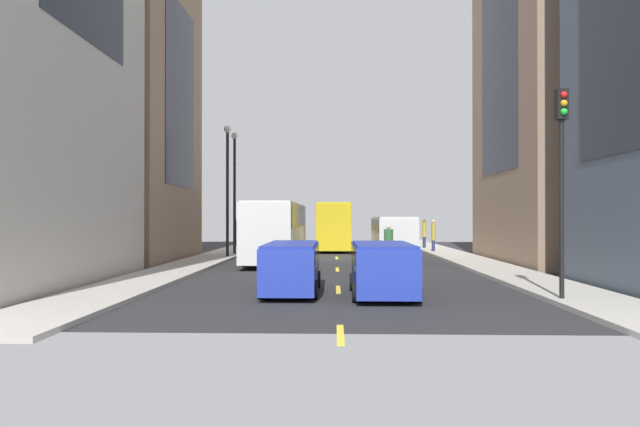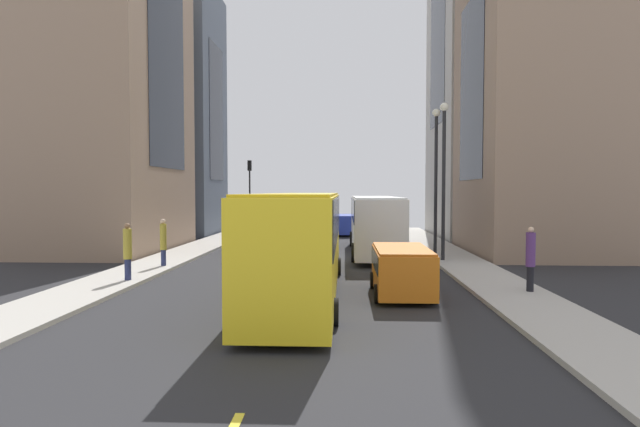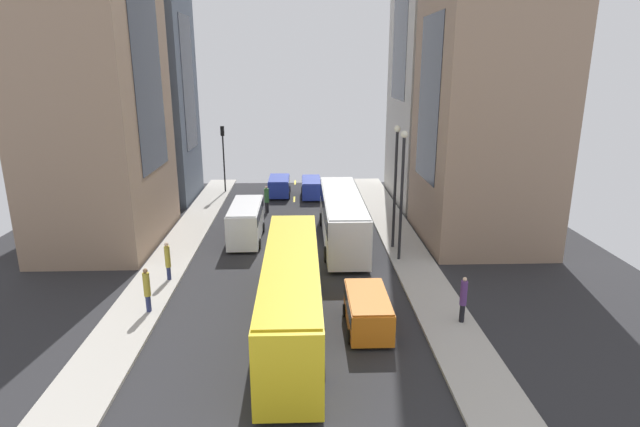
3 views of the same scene
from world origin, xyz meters
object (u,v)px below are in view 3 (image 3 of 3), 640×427
pedestrian_crossing_mid (147,289)px  pedestrian_crossing_near (463,298)px  car_blue_0 (279,185)px  car_orange_2 (368,309)px  car_blue_1 (311,186)px  delivery_van_white (246,220)px  traffic_light_near_corner (223,147)px  pedestrian_waiting_curb (267,199)px  streetcar_yellow (291,287)px  pedestrian_walking_far (168,260)px  city_bus_white (342,214)px

pedestrian_crossing_mid → pedestrian_crossing_near: (-15.09, 1.60, 0.01)m
car_blue_0 → car_orange_2: 26.23m
car_blue_1 → pedestrian_crossing_mid: (8.46, 23.25, 0.36)m
delivery_van_white → traffic_light_near_corner: 14.78m
traffic_light_near_corner → pedestrian_waiting_curb: bearing=122.4°
car_blue_0 → pedestrian_crossing_mid: 24.50m
streetcar_yellow → pedestrian_walking_far: 9.07m
streetcar_yellow → pedestrian_crossing_near: size_ratio=6.02×
pedestrian_crossing_mid → traffic_light_near_corner: size_ratio=0.36×
streetcar_yellow → car_orange_2: (-3.51, 0.09, -1.13)m
delivery_van_white → traffic_light_near_corner: bearing=-76.2°
city_bus_white → pedestrian_waiting_curb: city_bus_white is taller
car_orange_2 → pedestrian_waiting_curb: pedestrian_waiting_curb is taller
delivery_van_white → traffic_light_near_corner: (3.46, -14.07, 2.95)m
streetcar_yellow → pedestrian_crossing_mid: (7.07, -1.74, -0.77)m
pedestrian_crossing_near → traffic_light_near_corner: bearing=-19.9°
delivery_van_white → pedestrian_waiting_curb: (-0.98, -7.08, -0.33)m
city_bus_white → pedestrian_walking_far: (10.30, 6.52, -0.67)m
car_blue_1 → traffic_light_near_corner: (8.24, -1.84, 3.46)m
pedestrian_crossing_near → car_orange_2: bearing=43.9°
city_bus_white → streetcar_yellow: 12.61m
pedestrian_crossing_near → traffic_light_near_corner: 30.72m
car_orange_2 → pedestrian_crossing_near: size_ratio=1.80×
pedestrian_crossing_near → pedestrian_waiting_curb: 22.31m
pedestrian_crossing_near → pedestrian_waiting_curb: bearing=-21.1°
pedestrian_crossing_mid → traffic_light_near_corner: (-0.22, -25.09, 3.10)m
city_bus_white → pedestrian_walking_far: city_bus_white is taller
delivery_van_white → pedestrian_crossing_near: bearing=132.1°
pedestrian_crossing_mid → pedestrian_walking_far: (-0.03, -3.92, -0.02)m
pedestrian_walking_far → pedestrian_waiting_curb: bearing=-139.6°
delivery_van_white → pedestrian_crossing_mid: delivery_van_white is taller
car_blue_0 → car_orange_2: size_ratio=1.00×
car_blue_0 → pedestrian_crossing_near: pedestrian_crossing_near is taller
pedestrian_walking_far → delivery_van_white: bearing=-148.7°
traffic_light_near_corner → delivery_van_white: bearing=103.8°
car_blue_0 → city_bus_white: bearing=110.0°
traffic_light_near_corner → car_blue_1: bearing=167.4°
city_bus_white → pedestrian_crossing_mid: (10.33, 10.44, -0.65)m
city_bus_white → pedestrian_waiting_curb: size_ratio=5.43×
city_bus_white → traffic_light_near_corner: traffic_light_near_corner is taller
city_bus_white → traffic_light_near_corner: (10.12, -14.65, 2.45)m
city_bus_white → pedestrian_crossing_near: bearing=111.6°
pedestrian_waiting_curb → traffic_light_near_corner: traffic_light_near_corner is taller
car_blue_1 → streetcar_yellow: bearing=86.8°
car_blue_1 → traffic_light_near_corner: size_ratio=0.70×
streetcar_yellow → pedestrian_waiting_curb: size_ratio=6.09×
pedestrian_crossing_mid → city_bus_white: bearing=-155.5°
delivery_van_white → car_blue_0: size_ratio=1.45×
city_bus_white → pedestrian_walking_far: size_ratio=5.49×
car_blue_1 → traffic_light_near_corner: 9.13m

